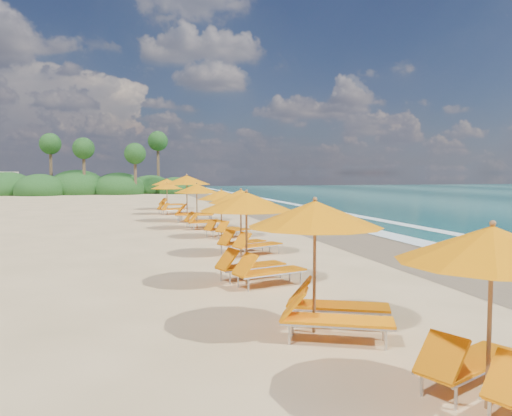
{
  "coord_description": "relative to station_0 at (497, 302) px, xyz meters",
  "views": [
    {
      "loc": [
        -5.16,
        -19.82,
        2.63
      ],
      "look_at": [
        0.0,
        0.0,
        1.2
      ],
      "focal_mm": 35.15,
      "sensor_mm": 36.0,
      "label": 1
    }
  ],
  "objects": [
    {
      "name": "ground",
      "position": [
        1.14,
        15.15,
        -1.19
      ],
      "size": [
        160.0,
        160.0,
        0.0
      ],
      "primitive_type": "plane",
      "color": "#DBB380",
      "rests_on": "ground"
    },
    {
      "name": "wet_sand",
      "position": [
        5.14,
        15.15,
        -1.18
      ],
      "size": [
        4.0,
        160.0,
        0.01
      ],
      "primitive_type": "cube",
      "color": "#826E4D",
      "rests_on": "ground"
    },
    {
      "name": "surf_foam",
      "position": [
        7.84,
        15.15,
        -1.16
      ],
      "size": [
        4.0,
        160.0,
        0.01
      ],
      "color": "white",
      "rests_on": "ground"
    },
    {
      "name": "station_0",
      "position": [
        0.0,
        0.0,
        0.0
      ],
      "size": [
        2.76,
        2.73,
        2.12
      ],
      "rotation": [
        0.0,
        0.0,
        0.4
      ],
      "color": "olive",
      "rests_on": "ground"
    },
    {
      "name": "station_1",
      "position": [
        -0.89,
        2.87,
        0.07
      ],
      "size": [
        2.95,
        2.93,
        2.25
      ],
      "rotation": [
        0.0,
        0.0,
        -0.43
      ],
      "color": "olive",
      "rests_on": "ground"
    },
    {
      "name": "station_2",
      "position": [
        -1.13,
        6.72,
        0.07
      ],
      "size": [
        2.82,
        2.75,
        2.25
      ],
      "rotation": [
        0.0,
        0.0,
        0.29
      ],
      "color": "olive",
      "rests_on": "ground"
    },
    {
      "name": "station_3",
      "position": [
        -0.32,
        10.96,
        0.02
      ],
      "size": [
        2.83,
        2.81,
        2.16
      ],
      "rotation": [
        0.0,
        0.0,
        0.43
      ],
      "color": "olive",
      "rests_on": "ground"
    },
    {
      "name": "station_4",
      "position": [
        -0.14,
        15.4,
        -0.07
      ],
      "size": [
        2.66,
        2.66,
        2.0
      ],
      "rotation": [
        0.0,
        0.0,
        0.49
      ],
      "color": "olive",
      "rests_on": "ground"
    },
    {
      "name": "station_5",
      "position": [
        -0.62,
        18.84,
        0.03
      ],
      "size": [
        2.52,
        2.38,
        2.18
      ],
      "rotation": [
        0.0,
        0.0,
        0.12
      ],
      "color": "olive",
      "rests_on": "ground"
    },
    {
      "name": "station_6",
      "position": [
        -0.62,
        22.53,
        0.26
      ],
      "size": [
        3.18,
        3.07,
        2.58
      ],
      "rotation": [
        0.0,
        0.0,
        -0.24
      ],
      "color": "olive",
      "rests_on": "ground"
    },
    {
      "name": "station_7",
      "position": [
        -1.34,
        27.62,
        -0.02
      ],
      "size": [
        2.61,
        2.54,
        2.09
      ],
      "rotation": [
        0.0,
        0.0,
        0.28
      ],
      "color": "olive",
      "rests_on": "ground"
    },
    {
      "name": "station_8",
      "position": [
        -0.96,
        31.97,
        0.09
      ],
      "size": [
        2.62,
        2.47,
        2.27
      ],
      "rotation": [
        0.0,
        0.0,
        0.11
      ],
      "color": "olive",
      "rests_on": "ground"
    },
    {
      "name": "treeline",
      "position": [
        -8.8,
        60.66,
        -0.19
      ],
      "size": [
        25.8,
        8.8,
        9.74
      ],
      "color": "#163D14",
      "rests_on": "ground"
    }
  ]
}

